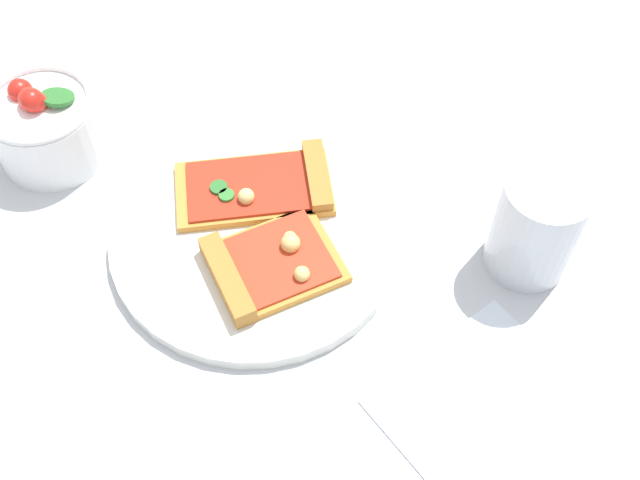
% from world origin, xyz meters
% --- Properties ---
extents(ground_plane, '(2.40, 2.40, 0.00)m').
position_xyz_m(ground_plane, '(0.00, 0.00, 0.00)').
color(ground_plane, silver).
rests_on(ground_plane, ground).
extents(plate, '(0.28, 0.28, 0.01)m').
position_xyz_m(plate, '(-0.02, -0.03, 0.01)').
color(plate, silver).
rests_on(plate, ground_plane).
extents(pizza_slice_near, '(0.16, 0.16, 0.02)m').
position_xyz_m(pizza_slice_near, '(0.02, -0.01, 0.02)').
color(pizza_slice_near, gold).
rests_on(pizza_slice_near, plate).
extents(pizza_slice_far, '(0.14, 0.13, 0.02)m').
position_xyz_m(pizza_slice_far, '(-0.05, -0.07, 0.02)').
color(pizza_slice_far, gold).
rests_on(pizza_slice_far, plate).
extents(salad_bowl, '(0.11, 0.11, 0.09)m').
position_xyz_m(salad_bowl, '(-0.06, 0.20, 0.04)').
color(salad_bowl, white).
rests_on(salad_bowl, ground_plane).
extents(soda_glass, '(0.08, 0.08, 0.11)m').
position_xyz_m(soda_glass, '(0.11, -0.24, 0.05)').
color(soda_glass, silver).
rests_on(soda_glass, ground_plane).
extents(paper_napkin, '(0.19, 0.19, 0.00)m').
position_xyz_m(paper_napkin, '(-0.04, -0.30, 0.00)').
color(paper_napkin, white).
rests_on(paper_napkin, ground_plane).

